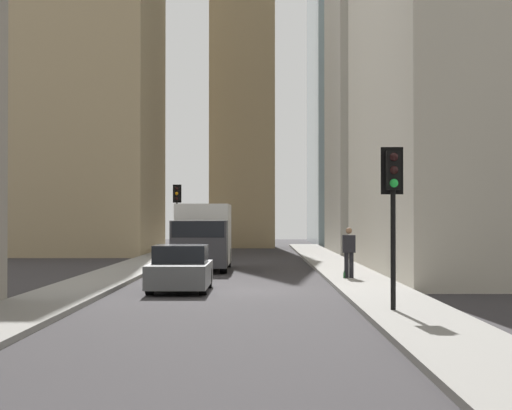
{
  "coord_description": "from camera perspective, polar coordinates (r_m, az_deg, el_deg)",
  "views": [
    {
      "loc": [
        -28.5,
        -1.02,
        2.27
      ],
      "look_at": [
        15.49,
        -0.87,
        2.86
      ],
      "focal_mm": 64.83,
      "sensor_mm": 36.0,
      "label": 1
    }
  ],
  "objects": [
    {
      "name": "sidewalk_left",
      "position": [
        28.8,
        7.17,
        -5.14
      ],
      "size": [
        90.0,
        2.2,
        0.14
      ],
      "primitive_type": "cube",
      "color": "gray",
      "rests_on": "ground_plane"
    },
    {
      "name": "delivery_truck",
      "position": [
        39.7,
        -3.3,
        -1.94
      ],
      "size": [
        6.46,
        2.25,
        2.84
      ],
      "color": "silver",
      "rests_on": "ground_plane"
    },
    {
      "name": "traffic_light_foreground",
      "position": [
        21.51,
        8.45,
        0.93
      ],
      "size": [
        0.43,
        0.52,
        3.76
      ],
      "color": "black",
      "rests_on": "sidewalk_left"
    },
    {
      "name": "building_left_far",
      "position": [
        60.08,
        9.49,
        9.41
      ],
      "size": [
        12.75,
        10.5,
        25.74
      ],
      "color": "#B7B2A5",
      "rests_on": "ground_plane"
    },
    {
      "name": "building_right_far",
      "position": [
        60.31,
        -11.07,
        9.76
      ],
      "size": [
        13.7,
        10.0,
        26.55
      ],
      "color": "#9E8966",
      "rests_on": "ground_plane"
    },
    {
      "name": "hatchback_grey",
      "position": [
        28.48,
        -4.68,
        -4.0
      ],
      "size": [
        4.3,
        1.78,
        1.42
      ],
      "color": "slate",
      "rests_on": "ground_plane"
    },
    {
      "name": "sidewalk_right",
      "position": [
        29.11,
        -10.77,
        -5.09
      ],
      "size": [
        90.0,
        2.2,
        0.14
      ],
      "primitive_type": "cube",
      "color": "gray",
      "rests_on": "ground_plane"
    },
    {
      "name": "discarded_bottle",
      "position": [
        32.54,
        5.46,
        -4.32
      ],
      "size": [
        0.07,
        0.07,
        0.27
      ],
      "color": "#236033",
      "rests_on": "sidewalk_left"
    },
    {
      "name": "pedestrian",
      "position": [
        32.64,
        5.76,
        -2.8
      ],
      "size": [
        0.26,
        0.44,
        1.77
      ],
      "color": "black",
      "rests_on": "sidewalk_left"
    },
    {
      "name": "ground_plane",
      "position": [
        28.61,
        -1.85,
        -5.32
      ],
      "size": [
        135.0,
        135.0,
        0.0
      ],
      "primitive_type": "plane",
      "color": "#302D30"
    },
    {
      "name": "traffic_light_midblock",
      "position": [
        56.17,
        -4.9,
        0.16
      ],
      "size": [
        0.43,
        0.52,
        4.13
      ],
      "color": "black",
      "rests_on": "sidewalk_right"
    },
    {
      "name": "church_spire",
      "position": [
        71.5,
        -0.84,
        11.0
      ],
      "size": [
        5.34,
        5.34,
        32.26
      ],
      "color": "#9E8966",
      "rests_on": "ground_plane"
    }
  ]
}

